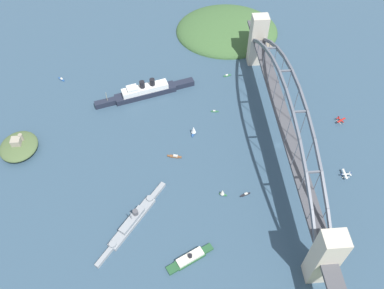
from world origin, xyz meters
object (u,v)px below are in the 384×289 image
fort_island_mid_harbor (19,146)px  small_boat_2 (227,75)px  ocean_liner (146,91)px  small_boat_5 (194,130)px  harbor_arch_bridge (284,121)px  small_boat_4 (61,79)px  seaplane_taxiing_near_bridge (340,121)px  small_boat_6 (245,194)px  seaplane_second_in_formation (346,175)px  small_boat_0 (215,111)px  harbor_ferry_steamer (190,258)px  small_boat_1 (175,156)px  small_boat_3 (223,192)px  naval_cruiser (133,221)px

fort_island_mid_harbor → small_boat_2: bearing=-66.8°
ocean_liner → small_boat_5: bearing=-141.5°
harbor_arch_bridge → small_boat_4: (107.03, 210.26, -30.81)m
seaplane_taxiing_near_bridge → small_boat_6: (-74.73, 104.66, -1.22)m
seaplane_second_in_formation → small_boat_4: seaplane_second_in_formation is taller
harbor_arch_bridge → seaplane_taxiing_near_bridge: harbor_arch_bridge is taller
seaplane_second_in_formation → small_boat_2: bearing=31.1°
fort_island_mid_harbor → small_boat_2: fort_island_mid_harbor is taller
seaplane_second_in_formation → small_boat_0: bearing=50.3°
small_boat_2 → harbor_ferry_steamer: bearing=164.8°
small_boat_0 → seaplane_taxiing_near_bridge: bearing=-101.0°
small_boat_1 → small_boat_4: 161.90m
ocean_liner → harbor_ferry_steamer: size_ratio=2.80×
small_boat_3 → small_boat_1: bearing=41.2°
harbor_arch_bridge → harbor_ferry_steamer: bearing=139.3°
fort_island_mid_harbor → seaplane_taxiing_near_bridge: 300.73m
fort_island_mid_harbor → small_boat_5: bearing=-87.3°
ocean_liner → naval_cruiser: size_ratio=1.44×
small_boat_3 → small_boat_5: 71.97m
small_boat_0 → harbor_ferry_steamer: bearing=166.6°
small_boat_6 → small_boat_4: bearing=47.4°
seaplane_second_in_formation → small_boat_5: 139.11m
fort_island_mid_harbor → small_boat_6: bearing=-108.1°
small_boat_3 → small_boat_4: 218.48m
seaplane_second_in_formation → small_boat_1: seaplane_second_in_formation is taller
fort_island_mid_harbor → seaplane_second_in_formation: bearing=-100.3°
harbor_ferry_steamer → fort_island_mid_harbor: (115.94, 145.87, 2.55)m
naval_cruiser → small_boat_4: naval_cruiser is taller
seaplane_taxiing_near_bridge → small_boat_4: seaplane_taxiing_near_bridge is taller
small_boat_4 → small_boat_2: bearing=-92.5°
seaplane_taxiing_near_bridge → small_boat_5: small_boat_5 is taller
small_boat_3 → small_boat_0: bearing=-2.7°
small_boat_2 → small_boat_6: bearing=178.0°
ocean_liner → small_boat_1: (-82.71, -25.35, -4.53)m
ocean_liner → seaplane_taxiing_near_bridge: 193.60m
small_boat_5 → small_boat_6: 80.58m
seaplane_taxiing_near_bridge → small_boat_5: 142.10m
harbor_arch_bridge → small_boat_3: (-49.29, 57.65, -28.03)m
naval_cruiser → small_boat_1: (62.69, -35.80, -1.92)m
harbor_arch_bridge → ocean_liner: harbor_arch_bridge is taller
ocean_liner → small_boat_2: 90.06m
harbor_arch_bridge → small_boat_3: size_ratio=40.15×
seaplane_taxiing_near_bridge → fort_island_mid_harbor: bearing=92.1°
fort_island_mid_harbor → small_boat_1: (-19.61, -139.50, -3.66)m
small_boat_3 → small_boat_6: bearing=-95.1°
small_boat_5 → small_boat_6: bearing=-152.3°
naval_cruiser → small_boat_2: bearing=-30.0°
small_boat_5 → small_boat_2: bearing=-28.3°
seaplane_second_in_formation → harbor_ferry_steamer: bearing=114.9°
small_boat_0 → small_boat_4: bearing=69.0°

